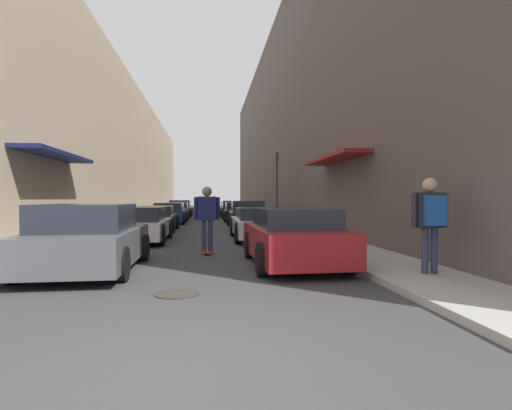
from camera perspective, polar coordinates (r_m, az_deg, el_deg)
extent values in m
plane|color=#38383A|center=(26.46, -7.31, -2.34)|extent=(126.34, 126.34, 0.00)
cube|color=#A3A099|center=(32.49, -14.50, -1.66)|extent=(1.80, 57.43, 0.12)
cube|color=#A3A099|center=(32.42, 0.10, -1.63)|extent=(1.80, 57.43, 0.12)
cube|color=tan|center=(33.15, -19.55, 6.87)|extent=(4.00, 57.43, 9.94)
cube|color=#141947|center=(14.42, -26.69, 6.39)|extent=(1.00, 4.80, 0.12)
cube|color=#564C47|center=(33.36, 5.14, 10.84)|extent=(4.00, 57.43, 14.50)
cube|color=maroon|center=(14.25, 11.19, 6.53)|extent=(1.00, 4.80, 0.12)
cube|color=#515459|center=(9.02, -22.75, -5.43)|extent=(1.96, 3.98, 0.68)
cube|color=#232833|center=(8.78, -23.13, -1.64)|extent=(1.70, 2.08, 0.53)
cylinder|color=black|center=(10.47, -25.77, -5.65)|extent=(0.18, 0.64, 0.64)
cylinder|color=black|center=(10.03, -15.69, -5.88)|extent=(0.18, 0.64, 0.64)
cylinder|color=black|center=(8.22, -31.38, -7.47)|extent=(0.18, 0.64, 0.64)
cylinder|color=black|center=(7.64, -18.56, -8.01)|extent=(0.18, 0.64, 0.64)
cube|color=silver|center=(14.46, -16.44, -3.23)|extent=(1.94, 4.16, 0.55)
cube|color=#232833|center=(14.23, -16.59, -1.22)|extent=(1.70, 2.17, 0.48)
cylinder|color=black|center=(15.91, -18.99, -3.31)|extent=(0.18, 0.68, 0.68)
cylinder|color=black|center=(15.62, -12.24, -3.36)|extent=(0.18, 0.68, 0.68)
cylinder|color=black|center=(13.42, -21.32, -4.10)|extent=(0.18, 0.68, 0.68)
cylinder|color=black|center=(13.07, -13.32, -4.19)|extent=(0.18, 0.68, 0.68)
cube|color=#232326|center=(19.18, -14.05, -2.22)|extent=(1.81, 4.14, 0.56)
cube|color=#232833|center=(18.96, -14.14, -0.77)|extent=(1.56, 2.17, 0.43)
cylinder|color=black|center=(20.57, -15.92, -2.38)|extent=(0.18, 0.66, 0.66)
cylinder|color=black|center=(20.37, -11.25, -2.40)|extent=(0.18, 0.66, 0.66)
cylinder|color=black|center=(18.06, -17.21, -2.84)|extent=(0.18, 0.66, 0.66)
cylinder|color=black|center=(17.84, -11.89, -2.87)|extent=(0.18, 0.66, 0.66)
cube|color=navy|center=(24.86, -12.19, -1.42)|extent=(1.81, 4.70, 0.62)
cube|color=#232833|center=(24.61, -12.25, -0.21)|extent=(1.59, 2.44, 0.44)
cylinder|color=black|center=(26.41, -13.80, -1.64)|extent=(0.18, 0.67, 0.67)
cylinder|color=black|center=(26.25, -9.97, -1.64)|extent=(0.18, 0.67, 0.67)
cylinder|color=black|center=(23.53, -14.67, -1.95)|extent=(0.18, 0.67, 0.67)
cylinder|color=black|center=(23.35, -10.37, -1.96)|extent=(0.18, 0.67, 0.67)
cube|color=#515459|center=(30.52, -11.16, -0.98)|extent=(1.75, 4.14, 0.65)
cube|color=#232833|center=(30.30, -11.19, 0.01)|extent=(1.52, 2.16, 0.40)
cylinder|color=black|center=(31.87, -12.48, -1.22)|extent=(0.18, 0.65, 0.65)
cylinder|color=black|center=(31.75, -9.48, -1.22)|extent=(0.18, 0.65, 0.65)
cylinder|color=black|center=(29.33, -12.98, -1.41)|extent=(0.18, 0.65, 0.65)
cylinder|color=black|center=(29.20, -9.72, -1.41)|extent=(0.18, 0.65, 0.65)
cube|color=silver|center=(35.56, -10.70, -0.70)|extent=(1.93, 4.72, 0.64)
cube|color=#232833|center=(35.31, -10.73, 0.25)|extent=(1.67, 2.46, 0.54)
cylinder|color=black|center=(37.08, -11.96, -0.89)|extent=(0.18, 0.70, 0.70)
cylinder|color=black|center=(36.96, -9.13, -0.88)|extent=(0.18, 0.70, 0.70)
cylinder|color=black|center=(34.19, -12.40, -1.04)|extent=(0.18, 0.70, 0.70)
cylinder|color=black|center=(34.06, -9.33, -1.04)|extent=(0.18, 0.70, 0.70)
cube|color=maroon|center=(9.04, 5.27, -5.29)|extent=(1.88, 3.96, 0.68)
cube|color=#232833|center=(8.81, 5.54, -1.86)|extent=(1.62, 2.08, 0.42)
cylinder|color=black|center=(10.12, -1.04, -5.73)|extent=(0.18, 0.66, 0.66)
cylinder|color=black|center=(10.44, 8.59, -5.53)|extent=(0.18, 0.66, 0.66)
cylinder|color=black|center=(7.73, 0.77, -7.79)|extent=(0.18, 0.66, 0.66)
cylinder|color=black|center=(8.14, 13.14, -7.37)|extent=(0.18, 0.66, 0.66)
cube|color=silver|center=(14.70, 0.52, -3.08)|extent=(1.87, 4.55, 0.56)
cube|color=#232833|center=(14.45, 0.63, -1.22)|extent=(1.65, 2.36, 0.41)
cylinder|color=black|center=(16.03, -3.38, -3.17)|extent=(0.18, 0.72, 0.72)
cylinder|color=black|center=(16.24, 3.10, -3.12)|extent=(0.18, 0.72, 0.72)
cylinder|color=black|center=(13.22, -2.66, -4.04)|extent=(0.18, 0.72, 0.72)
cylinder|color=black|center=(13.48, 5.15, -3.94)|extent=(0.18, 0.72, 0.72)
cube|color=#232326|center=(20.71, -1.33, -1.82)|extent=(1.87, 4.61, 0.65)
cube|color=#232833|center=(20.46, -1.27, -0.17)|extent=(1.61, 2.41, 0.55)
cylinder|color=black|center=(22.07, -3.92, -2.11)|extent=(0.18, 0.68, 0.68)
cylinder|color=black|center=(22.22, 0.55, -2.08)|extent=(0.18, 0.68, 0.68)
cylinder|color=black|center=(19.24, -3.50, -2.55)|extent=(0.18, 0.68, 0.68)
cylinder|color=black|center=(19.41, 1.62, -2.52)|extent=(0.18, 0.68, 0.68)
cube|color=black|center=(26.72, -2.67, -1.28)|extent=(1.77, 4.67, 0.56)
cube|color=#232833|center=(26.48, -2.63, -0.13)|extent=(1.55, 2.43, 0.52)
cylinder|color=black|center=(28.13, -4.63, -1.42)|extent=(0.18, 0.71, 0.71)
cylinder|color=black|center=(28.24, -1.12, -1.41)|extent=(0.18, 0.71, 0.71)
cylinder|color=black|center=(25.24, -4.39, -1.69)|extent=(0.18, 0.71, 0.71)
cylinder|color=black|center=(25.37, -0.48, -1.67)|extent=(0.18, 0.71, 0.71)
cube|color=black|center=(32.64, -3.38, -0.86)|extent=(1.86, 4.67, 0.64)
cube|color=#232833|center=(32.39, -3.36, 0.16)|extent=(1.63, 2.43, 0.53)
cylinder|color=black|center=(34.05, -5.05, -1.09)|extent=(0.18, 0.63, 0.63)
cylinder|color=black|center=(34.15, -2.01, -1.08)|extent=(0.18, 0.63, 0.63)
cylinder|color=black|center=(31.16, -4.89, -1.27)|extent=(0.18, 0.63, 0.63)
cylinder|color=black|center=(31.27, -1.57, -1.26)|extent=(0.18, 0.63, 0.63)
cube|color=#232326|center=(37.62, -3.80, -0.67)|extent=(1.87, 3.99, 0.59)
cube|color=#232833|center=(37.41, -3.79, 0.12)|extent=(1.61, 2.09, 0.45)
cylinder|color=black|center=(38.81, -5.17, -0.86)|extent=(0.18, 0.61, 0.61)
cylinder|color=black|center=(38.89, -2.62, -0.85)|extent=(0.18, 0.61, 0.61)
cylinder|color=black|center=(36.37, -5.07, -0.98)|extent=(0.18, 0.61, 0.61)
cylinder|color=black|center=(36.46, -2.35, -0.97)|extent=(0.18, 0.61, 0.61)
cube|color=#B2231E|center=(10.97, -7.01, -6.61)|extent=(0.20, 0.78, 0.02)
cylinder|color=beige|center=(11.22, -7.39, -6.63)|extent=(0.03, 0.06, 0.06)
cylinder|color=beige|center=(11.22, -6.61, -6.63)|extent=(0.03, 0.06, 0.06)
cylinder|color=beige|center=(10.73, -7.42, -6.98)|extent=(0.03, 0.06, 0.06)
cylinder|color=beige|center=(10.73, -6.60, -6.98)|extent=(0.03, 0.06, 0.06)
cylinder|color=#2D3351|center=(10.92, -7.47, -4.37)|extent=(0.13, 0.13, 0.84)
cylinder|color=#2D3351|center=(10.92, -6.55, -4.37)|extent=(0.13, 0.13, 0.84)
cube|color=#191E4C|center=(10.88, -7.02, -0.48)|extent=(0.50, 0.23, 0.64)
sphere|color=#8C664C|center=(10.88, -7.02, 1.93)|extent=(0.27, 0.27, 0.27)
cylinder|color=#191E4C|center=(10.89, -8.60, -0.48)|extent=(0.10, 0.10, 0.61)
cylinder|color=#191E4C|center=(10.88, -5.44, -0.47)|extent=(0.10, 0.10, 0.61)
cylinder|color=#332D28|center=(6.53, -11.23, -12.31)|extent=(0.70, 0.70, 0.02)
cylinder|color=#2D2D2D|center=(22.39, 2.98, 2.45)|extent=(0.10, 0.10, 3.96)
cube|color=#332D0F|center=(22.51, 2.99, 6.92)|extent=(0.16, 0.16, 0.45)
sphere|color=red|center=(22.44, 3.02, 7.23)|extent=(0.11, 0.11, 0.11)
cylinder|color=#2D3351|center=(8.00, 23.00, -6.03)|extent=(0.13, 0.13, 0.85)
cylinder|color=#2D3351|center=(8.09, 24.09, -5.96)|extent=(0.13, 0.13, 0.85)
cube|color=#232328|center=(7.99, 23.58, -0.67)|extent=(0.50, 0.23, 0.65)
sphere|color=tan|center=(7.99, 23.60, 2.62)|extent=(0.27, 0.27, 0.27)
cylinder|color=#232328|center=(7.84, 21.68, -0.69)|extent=(0.10, 0.10, 0.61)
cylinder|color=#232328|center=(8.15, 25.42, -0.65)|extent=(0.10, 0.10, 0.61)
cube|color=#1E519E|center=(7.83, 24.26, -0.70)|extent=(0.38, 0.14, 0.54)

